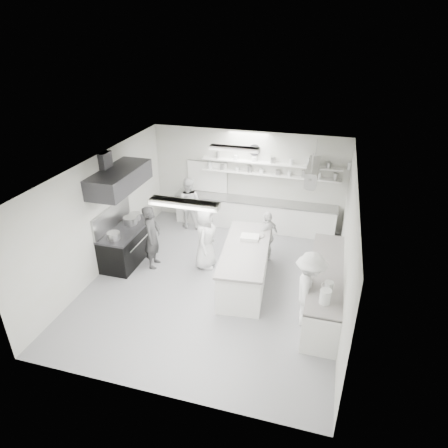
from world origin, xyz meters
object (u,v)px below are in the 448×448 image
(stove, at_px, (128,245))
(prep_island, at_px, (245,266))
(right_counter, at_px, (325,288))
(cook_back, at_px, (188,203))
(back_counter, at_px, (254,214))
(cook_stove, at_px, (152,237))

(stove, distance_m, prep_island, 3.33)
(right_counter, bearing_deg, cook_back, 146.21)
(prep_island, height_order, cook_back, cook_back)
(stove, xyz_separation_m, back_counter, (2.90, 2.80, 0.01))
(stove, bearing_deg, cook_back, 68.35)
(back_counter, relative_size, cook_stove, 2.90)
(prep_island, bearing_deg, back_counter, 92.27)
(cook_stove, bearing_deg, cook_back, -9.28)
(stove, relative_size, prep_island, 0.68)
(right_counter, xyz_separation_m, cook_back, (-4.34, 2.90, 0.35))
(stove, relative_size, back_counter, 0.36)
(back_counter, height_order, prep_island, prep_island)
(prep_island, bearing_deg, cook_back, 127.95)
(right_counter, height_order, prep_island, prep_island)
(cook_stove, bearing_deg, back_counter, -42.61)
(cook_stove, xyz_separation_m, cook_back, (0.11, 2.39, -0.04))
(prep_island, height_order, cook_stove, cook_stove)
(back_counter, bearing_deg, right_counter, -55.35)
(back_counter, xyz_separation_m, right_counter, (2.35, -3.40, 0.01))
(prep_island, relative_size, cook_back, 1.61)
(stove, bearing_deg, cook_stove, -6.40)
(cook_back, bearing_deg, right_counter, 140.60)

